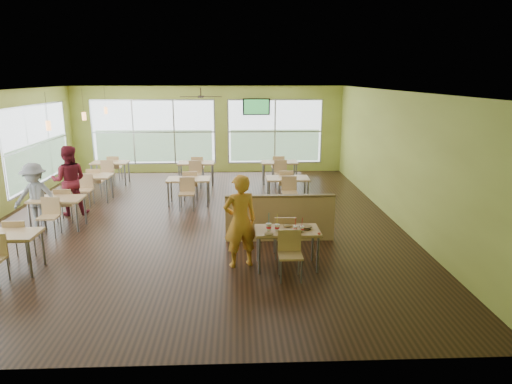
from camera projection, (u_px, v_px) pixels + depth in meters
room at (193, 158)px, 11.16m from camera, size 12.00×12.04×3.20m
window_bays at (116, 145)px, 14.06m from camera, size 9.24×10.24×2.38m
main_table at (287, 235)px, 8.57m from camera, size 1.22×1.52×0.87m
half_wall_divider at (280, 218)px, 10.00m from camera, size 2.40×0.14×1.04m
dining_tables at (163, 181)px, 13.01m from camera, size 6.92×8.72×0.87m
pendant_lights at (67, 121)px, 11.47m from camera, size 0.11×7.31×0.86m
ceiling_fan at (201, 96)px, 13.73m from camera, size 1.25×1.25×0.29m
tv_backwall at (256, 107)px, 16.73m from camera, size 1.00×0.07×0.60m
man_plaid at (240, 221)px, 8.56m from camera, size 0.75×0.61×1.79m
patron_maroon at (69, 180)px, 11.84m from camera, size 0.99×0.83×1.82m
patron_grey at (36, 197)px, 10.62m from camera, size 1.11×0.72×1.61m
cup_blue at (269, 227)px, 8.45m from camera, size 0.11×0.11×0.38m
cup_yellow at (277, 227)px, 8.44m from camera, size 0.10×0.10×0.35m
cup_red_near at (295, 228)px, 8.42m from camera, size 0.08×0.08×0.30m
cup_red_far at (302, 229)px, 8.40m from camera, size 0.08×0.08×0.30m
food_basket at (305, 227)px, 8.58m from camera, size 0.24×0.24×0.05m
ketchup_cup at (319, 234)px, 8.29m from camera, size 0.06×0.06×0.02m
wrapper_left at (269, 234)px, 8.23m from camera, size 0.22×0.21×0.04m
wrapper_mid at (288, 226)px, 8.70m from camera, size 0.19×0.17×0.05m
wrapper_right at (298, 232)px, 8.36m from camera, size 0.19×0.18×0.04m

